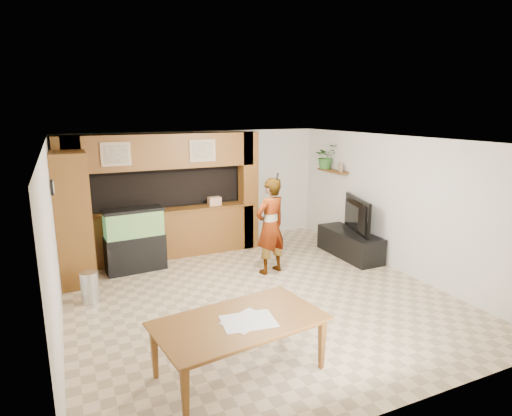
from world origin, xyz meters
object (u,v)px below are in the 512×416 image
television (351,215)px  dining_table (241,348)px  aquarium (135,241)px  pantry_cabinet (73,218)px  person (270,226)px

television → dining_table: television is taller
dining_table → aquarium: bearing=90.4°
dining_table → television: bearing=30.4°
television → aquarium: bearing=92.9°
pantry_cabinet → aquarium: pantry_cabinet is taller
pantry_cabinet → dining_table: bearing=-67.3°
person → television: bearing=167.3°
dining_table → pantry_cabinet: bearing=104.9°
aquarium → dining_table: size_ratio=0.63×
aquarium → dining_table: aquarium is taller
aquarium → television: 4.43m
pantry_cabinet → aquarium: (1.05, 0.10, -0.58)m
television → dining_table: (-3.74, -2.93, -0.57)m
television → dining_table: size_ratio=0.66×
pantry_cabinet → television: 5.44m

